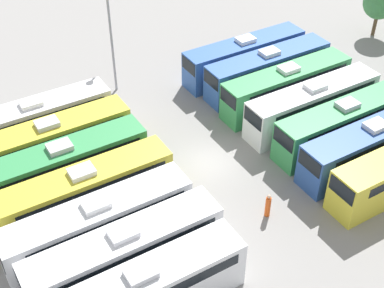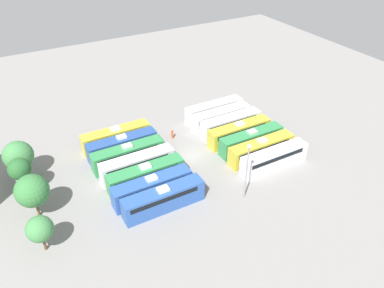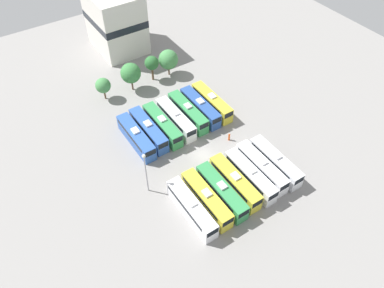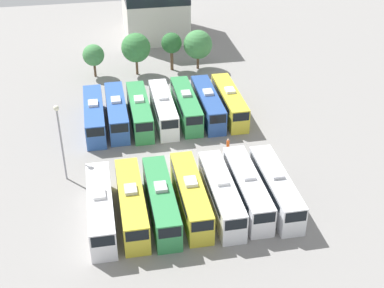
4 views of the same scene
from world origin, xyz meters
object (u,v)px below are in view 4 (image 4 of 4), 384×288
(bus_11, at_px, (186,105))
(tree_3, at_px, (198,45))
(bus_10, at_px, (163,108))
(bus_9, at_px, (140,110))
(bus_6, at_px, (275,187))
(tree_1, at_px, (136,48))
(light_pole, at_px, (60,132))
(bus_3, at_px, (191,195))
(bus_12, at_px, (208,103))
(bus_1, at_px, (132,202))
(worker_person, at_px, (228,146))
(bus_13, at_px, (229,101))
(bus_0, at_px, (101,207))
(bus_5, at_px, (247,188))
(tree_2, at_px, (171,43))
(tree_0, at_px, (93,55))
(bus_4, at_px, (221,193))
(bus_2, at_px, (161,200))
(bus_8, at_px, (117,111))
(bus_7, at_px, (94,115))

(bus_11, height_order, tree_3, tree_3)
(bus_10, bearing_deg, bus_9, -178.54)
(bus_6, height_order, tree_1, tree_1)
(bus_10, bearing_deg, light_pole, -137.95)
(bus_3, xyz_separation_m, bus_12, (6.01, 19.43, 0.00))
(bus_1, relative_size, bus_10, 1.00)
(bus_1, height_order, worker_person, bus_1)
(bus_1, xyz_separation_m, bus_6, (14.96, -0.19, 0.00))
(worker_person, relative_size, tree_3, 0.29)
(bus_1, relative_size, bus_13, 1.00)
(bus_0, xyz_separation_m, bus_3, (9.12, 0.34, 0.00))
(bus_11, height_order, tree_1, tree_1)
(bus_5, xyz_separation_m, bus_9, (-9.17, 19.11, 0.00))
(bus_3, relative_size, tree_2, 1.93)
(bus_10, distance_m, worker_person, 11.39)
(tree_0, bearing_deg, tree_3, 0.00)
(bus_4, height_order, bus_12, same)
(bus_2, xyz_separation_m, tree_2, (6.73, 35.64, 2.62))
(bus_9, bearing_deg, bus_8, 173.92)
(tree_3, bearing_deg, bus_9, -124.72)
(tree_1, bearing_deg, bus_9, -94.47)
(bus_3, height_order, tree_2, tree_2)
(bus_5, xyz_separation_m, bus_8, (-12.13, 19.43, 0.00))
(bus_11, height_order, tree_0, tree_0)
(bus_6, distance_m, worker_person, 10.62)
(tree_3, bearing_deg, tree_1, -177.60)
(bus_7, relative_size, bus_10, 1.00)
(bus_8, bearing_deg, bus_2, -81.16)
(bus_0, distance_m, bus_3, 9.12)
(bus_13, relative_size, light_pole, 1.27)
(bus_0, relative_size, worker_person, 6.47)
(bus_7, xyz_separation_m, tree_3, (16.85, 15.94, 2.23))
(bus_3, relative_size, bus_6, 1.00)
(bus_4, bearing_deg, bus_2, 179.66)
(light_pole, distance_m, tree_0, 27.58)
(bus_2, xyz_separation_m, tree_1, (1.10, 34.91, 2.59))
(bus_0, bearing_deg, bus_13, 47.55)
(bus_0, xyz_separation_m, bus_8, (2.95, 19.80, 0.00))
(bus_3, bearing_deg, worker_person, 57.01)
(bus_4, distance_m, bus_6, 5.83)
(bus_2, distance_m, tree_1, 35.02)
(bus_3, height_order, bus_9, same)
(bus_2, distance_m, bus_4, 6.18)
(bus_1, distance_m, light_pole, 11.27)
(bus_1, relative_size, bus_6, 1.00)
(bus_5, height_order, bus_9, same)
(bus_2, height_order, tree_1, tree_1)
(bus_1, relative_size, bus_11, 1.00)
(bus_13, bearing_deg, light_pole, -151.82)
(bus_8, bearing_deg, bus_10, -2.21)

